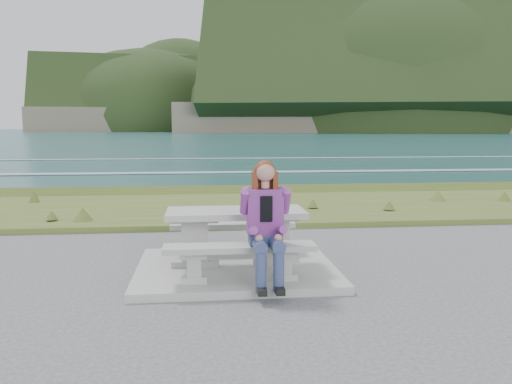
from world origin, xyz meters
TOP-DOWN VIEW (x-y plane):
  - concrete_slab at (0.00, 0.00)m, footprint 2.60×2.10m
  - picnic_table at (0.00, 0.00)m, footprint 1.80×0.75m
  - bench_landward at (0.00, -0.70)m, footprint 1.80×0.35m
  - bench_seaward at (0.00, 0.70)m, footprint 1.80×0.35m
  - grass_verge at (0.00, 5.00)m, footprint 160.00×4.50m
  - shore_drop at (0.00, 7.90)m, footprint 160.00×0.80m
  - ocean at (0.00, 25.09)m, footprint 1600.00×1600.00m
  - headland_range at (190.45, 398.45)m, footprint 729.83×363.95m
  - seated_woman at (0.30, -0.84)m, footprint 0.42×0.73m

SIDE VIEW (x-z plane):
  - ocean at x=0.00m, z-range -1.79..-1.70m
  - grass_verge at x=0.00m, z-range -0.11..0.11m
  - shore_drop at x=0.00m, z-range -1.10..1.10m
  - concrete_slab at x=0.00m, z-range 0.00..0.10m
  - bench_landward at x=0.00m, z-range 0.22..0.67m
  - bench_seaward at x=0.00m, z-range 0.22..0.67m
  - seated_woman at x=0.30m, z-range -0.09..1.35m
  - picnic_table at x=0.00m, z-range 0.31..1.06m
  - headland_range at x=190.45m, z-range -80.06..99.86m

